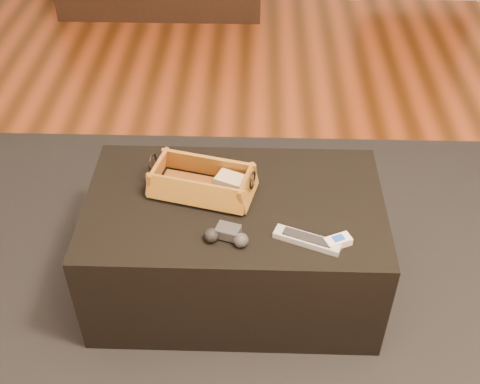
{
  "coord_description": "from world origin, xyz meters",
  "views": [
    {
      "loc": [
        0.16,
        -1.44,
        1.76
      ],
      "look_at": [
        0.11,
        0.02,
        0.49
      ],
      "focal_mm": 45.0,
      "sensor_mm": 36.0,
      "label": 1
    }
  ],
  "objects_px": {
    "tv_remote": "(196,189)",
    "silver_remote": "(307,240)",
    "wicker_basket": "(202,183)",
    "cream_gadget": "(338,241)",
    "ottoman": "(235,246)",
    "game_controller": "(227,235)"
  },
  "relations": [
    {
      "from": "tv_remote",
      "to": "cream_gadget",
      "type": "distance_m",
      "value": 0.51
    },
    {
      "from": "tv_remote",
      "to": "silver_remote",
      "type": "height_order",
      "value": "tv_remote"
    },
    {
      "from": "game_controller",
      "to": "silver_remote",
      "type": "bearing_deg",
      "value": 0.01
    },
    {
      "from": "wicker_basket",
      "to": "cream_gadget",
      "type": "relative_size",
      "value": 4.16
    },
    {
      "from": "tv_remote",
      "to": "silver_remote",
      "type": "distance_m",
      "value": 0.42
    },
    {
      "from": "ottoman",
      "to": "silver_remote",
      "type": "distance_m",
      "value": 0.37
    },
    {
      "from": "game_controller",
      "to": "silver_remote",
      "type": "relative_size",
      "value": 0.69
    },
    {
      "from": "tv_remote",
      "to": "cream_gadget",
      "type": "height_order",
      "value": "tv_remote"
    },
    {
      "from": "tv_remote",
      "to": "silver_remote",
      "type": "bearing_deg",
      "value": -23.42
    },
    {
      "from": "ottoman",
      "to": "silver_remote",
      "type": "height_order",
      "value": "silver_remote"
    },
    {
      "from": "tv_remote",
      "to": "game_controller",
      "type": "relative_size",
      "value": 1.25
    },
    {
      "from": "tv_remote",
      "to": "silver_remote",
      "type": "xyz_separation_m",
      "value": [
        0.36,
        -0.22,
        -0.01
      ]
    },
    {
      "from": "wicker_basket",
      "to": "silver_remote",
      "type": "distance_m",
      "value": 0.41
    },
    {
      "from": "wicker_basket",
      "to": "game_controller",
      "type": "xyz_separation_m",
      "value": [
        0.09,
        -0.23,
        -0.02
      ]
    },
    {
      "from": "tv_remote",
      "to": "silver_remote",
      "type": "relative_size",
      "value": 0.86
    },
    {
      "from": "wicker_basket",
      "to": "cream_gadget",
      "type": "height_order",
      "value": "wicker_basket"
    },
    {
      "from": "tv_remote",
      "to": "wicker_basket",
      "type": "distance_m",
      "value": 0.03
    },
    {
      "from": "silver_remote",
      "to": "cream_gadget",
      "type": "relative_size",
      "value": 2.34
    },
    {
      "from": "tv_remote",
      "to": "cream_gadget",
      "type": "bearing_deg",
      "value": -18.53
    },
    {
      "from": "tv_remote",
      "to": "game_controller",
      "type": "xyz_separation_m",
      "value": [
        0.11,
        -0.22,
        0.0
      ]
    },
    {
      "from": "silver_remote",
      "to": "wicker_basket",
      "type": "bearing_deg",
      "value": 146.23
    },
    {
      "from": "wicker_basket",
      "to": "game_controller",
      "type": "relative_size",
      "value": 2.59
    }
  ]
}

